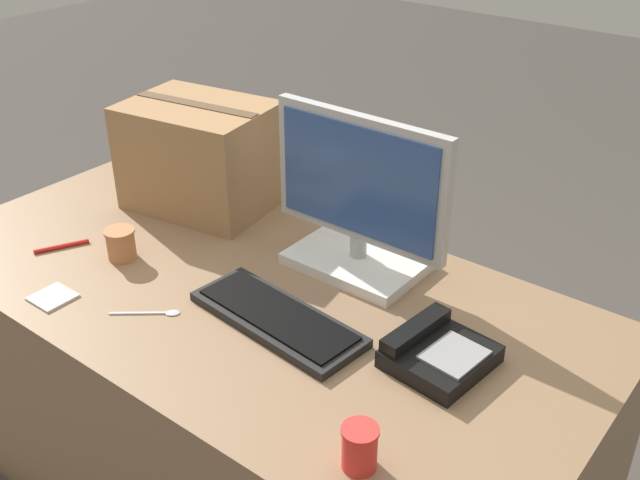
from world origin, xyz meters
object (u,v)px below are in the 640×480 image
object	(u,v)px
paper_cup_right	(360,448)
sticky_note_pad	(53,297)
desk_phone	(437,353)
monitor	(359,207)
keyboard	(277,318)
cardboard_box	(200,156)
pen_marker	(62,246)
spoon	(156,313)
paper_cup_left	(121,244)

from	to	relation	value
paper_cup_right	sticky_note_pad	xyz separation A→B (m)	(-0.91, -0.02, -0.04)
desk_phone	paper_cup_right	size ratio (longest dim) A/B	2.51
monitor	keyboard	world-z (taller)	monitor
keyboard	cardboard_box	distance (m)	0.69
sticky_note_pad	pen_marker	bearing A→B (deg)	139.92
paper_cup_right	cardboard_box	bearing A→B (deg)	149.88
cardboard_box	pen_marker	distance (m)	0.47
spoon	desk_phone	bearing A→B (deg)	-16.93
monitor	sticky_note_pad	distance (m)	0.79
desk_phone	paper_cup_right	world-z (taller)	paper_cup_right
paper_cup_right	cardboard_box	xyz separation A→B (m)	(-0.99, 0.58, 0.11)
sticky_note_pad	monitor	bearing A→B (deg)	49.55
paper_cup_left	spoon	bearing A→B (deg)	-23.67
cardboard_box	pen_marker	xyz separation A→B (m)	(-0.11, -0.43, -0.15)
paper_cup_right	sticky_note_pad	world-z (taller)	paper_cup_right
paper_cup_right	sticky_note_pad	distance (m)	0.91
paper_cup_left	monitor	bearing A→B (deg)	34.48
keyboard	desk_phone	distance (m)	0.38
spoon	pen_marker	xyz separation A→B (m)	(-0.44, 0.05, 0.00)
spoon	keyboard	bearing A→B (deg)	-8.28
keyboard	sticky_note_pad	bearing A→B (deg)	-146.76
desk_phone	spoon	bearing A→B (deg)	-151.76
spoon	sticky_note_pad	xyz separation A→B (m)	(-0.25, -0.11, 0.00)
keyboard	monitor	bearing A→B (deg)	95.82
spoon	monitor	bearing A→B (deg)	23.07
pen_marker	paper_cup_left	bearing A→B (deg)	138.78
keyboard	cardboard_box	bearing A→B (deg)	155.96
spoon	sticky_note_pad	bearing A→B (deg)	165.11
paper_cup_left	paper_cup_right	size ratio (longest dim) A/B	0.93
keyboard	paper_cup_right	bearing A→B (deg)	-25.28
paper_cup_left	cardboard_box	size ratio (longest dim) A/B	0.19
paper_cup_left	sticky_note_pad	world-z (taller)	paper_cup_left
monitor	cardboard_box	world-z (taller)	monitor
paper_cup_right	desk_phone	bearing A→B (deg)	96.60
monitor	paper_cup_left	xyz separation A→B (m)	(-0.52, -0.36, -0.13)
monitor	spoon	distance (m)	0.56
desk_phone	pen_marker	xyz separation A→B (m)	(-1.06, -0.21, -0.02)
monitor	pen_marker	size ratio (longest dim) A/B	3.66
keyboard	spoon	bearing A→B (deg)	-143.56
desk_phone	spoon	distance (m)	0.67
paper_cup_right	spoon	xyz separation A→B (m)	(-0.66, 0.09, -0.04)
paper_cup_right	spoon	distance (m)	0.67
cardboard_box	sticky_note_pad	xyz separation A→B (m)	(0.08, -0.60, -0.15)
keyboard	paper_cup_left	bearing A→B (deg)	-170.89
pen_marker	sticky_note_pad	world-z (taller)	pen_marker
monitor	desk_phone	distance (m)	0.46
desk_phone	paper_cup_left	distance (m)	0.90
pen_marker	sticky_note_pad	size ratio (longest dim) A/B	1.45
pen_marker	cardboard_box	bearing A→B (deg)	-167.54
monitor	pen_marker	distance (m)	0.83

